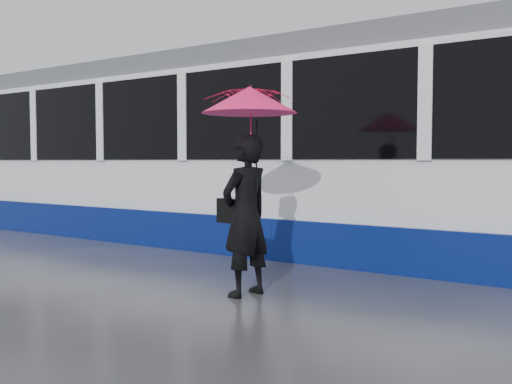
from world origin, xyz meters
The scene contains 6 objects.
ground centered at (0.00, 0.00, 0.00)m, with size 90.00×90.00×0.00m, color #2A2A2F.
rails centered at (0.00, 2.50, 0.01)m, with size 34.00×1.51×0.02m.
tram centered at (-1.15, 2.50, 1.64)m, with size 26.00×2.56×3.35m.
woman centered at (1.05, -0.76, 0.88)m, with size 0.64×0.42×1.76m, color black.
umbrella centered at (1.10, -0.76, 1.93)m, with size 1.18×1.18×1.19m.
handbag centered at (0.83, -0.74, 0.92)m, with size 0.33×0.18×0.45m.
Camera 1 is at (4.62, -5.80, 1.47)m, focal length 40.00 mm.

